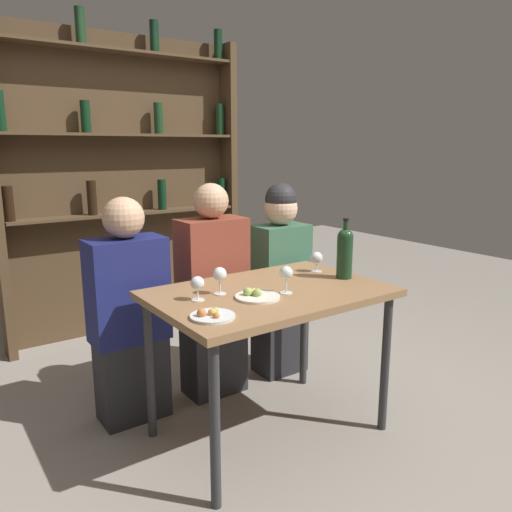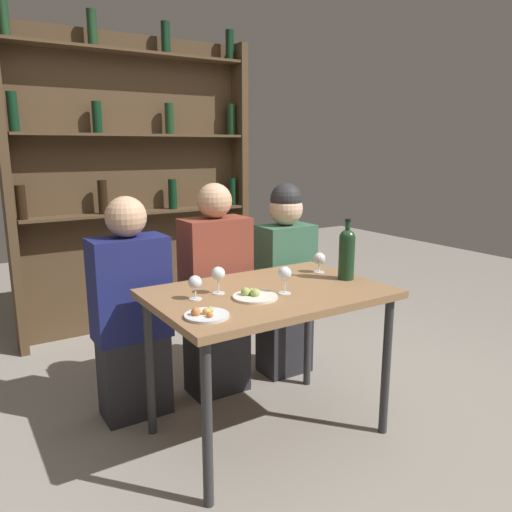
# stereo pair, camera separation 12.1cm
# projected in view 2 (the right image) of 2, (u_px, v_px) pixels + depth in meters

# --- Properties ---
(ground_plane) EXTENTS (10.00, 10.00, 0.00)m
(ground_plane) POSITION_uv_depth(u_px,v_px,m) (268.00, 432.00, 2.60)
(ground_plane) COLOR gray
(dining_table) EXTENTS (1.13, 0.76, 0.77)m
(dining_table) POSITION_uv_depth(u_px,v_px,m) (268.00, 305.00, 2.45)
(dining_table) COLOR olive
(dining_table) RESTS_ON ground_plane
(wine_rack_wall) EXTENTS (1.89, 0.21, 2.39)m
(wine_rack_wall) POSITION_uv_depth(u_px,v_px,m) (135.00, 177.00, 3.87)
(wine_rack_wall) COLOR #4C3823
(wine_rack_wall) RESTS_ON ground_plane
(wine_bottle) EXTENTS (0.08, 0.08, 0.32)m
(wine_bottle) POSITION_uv_depth(u_px,v_px,m) (347.00, 252.00, 2.60)
(wine_bottle) COLOR #19381E
(wine_bottle) RESTS_ON dining_table
(wine_glass_0) EXTENTS (0.07, 0.07, 0.13)m
(wine_glass_0) POSITION_uv_depth(u_px,v_px,m) (218.00, 275.00, 2.36)
(wine_glass_0) COLOR silver
(wine_glass_0) RESTS_ON dining_table
(wine_glass_1) EXTENTS (0.07, 0.07, 0.11)m
(wine_glass_1) POSITION_uv_depth(u_px,v_px,m) (319.00, 259.00, 2.76)
(wine_glass_1) COLOR silver
(wine_glass_1) RESTS_ON dining_table
(wine_glass_2) EXTENTS (0.06, 0.06, 0.13)m
(wine_glass_2) POSITION_uv_depth(u_px,v_px,m) (285.00, 274.00, 2.35)
(wine_glass_2) COLOR silver
(wine_glass_2) RESTS_ON dining_table
(wine_glass_3) EXTENTS (0.06, 0.06, 0.11)m
(wine_glass_3) POSITION_uv_depth(u_px,v_px,m) (195.00, 283.00, 2.27)
(wine_glass_3) COLOR silver
(wine_glass_3) RESTS_ON dining_table
(food_plate_0) EXTENTS (0.21, 0.21, 0.05)m
(food_plate_0) POSITION_uv_depth(u_px,v_px,m) (254.00, 295.00, 2.30)
(food_plate_0) COLOR silver
(food_plate_0) RESTS_ON dining_table
(food_plate_1) EXTENTS (0.19, 0.19, 0.04)m
(food_plate_1) POSITION_uv_depth(u_px,v_px,m) (206.00, 314.00, 2.05)
(food_plate_1) COLOR silver
(food_plate_1) RESTS_ON dining_table
(seated_person_left) EXTENTS (0.40, 0.22, 1.21)m
(seated_person_left) POSITION_uv_depth(u_px,v_px,m) (131.00, 315.00, 2.66)
(seated_person_left) COLOR #26262B
(seated_person_left) RESTS_ON ground_plane
(seated_person_center) EXTENTS (0.38, 0.22, 1.25)m
(seated_person_center) POSITION_uv_depth(u_px,v_px,m) (216.00, 296.00, 2.92)
(seated_person_center) COLOR #26262B
(seated_person_center) RESTS_ON ground_plane
(seated_person_right) EXTENTS (0.34, 0.22, 1.23)m
(seated_person_right) POSITION_uv_depth(u_px,v_px,m) (285.00, 281.00, 3.18)
(seated_person_right) COLOR #26262B
(seated_person_right) RESTS_ON ground_plane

